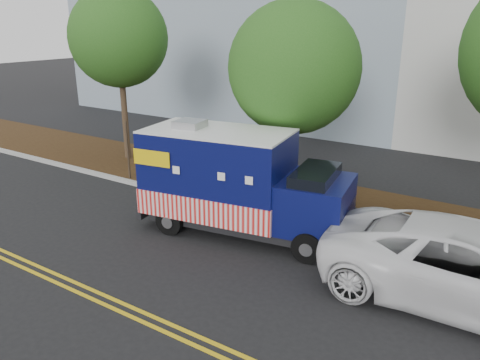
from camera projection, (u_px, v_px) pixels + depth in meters
The scene contains 10 objects.
ground at pixel (213, 226), 14.30m from camera, with size 120.00×120.00×0.00m, color black.
curb at pixel (238, 209), 15.39m from camera, with size 120.00×0.18×0.15m, color #9E9E99.
mulch_strip at pixel (270, 191), 17.06m from camera, with size 120.00×4.00×0.15m, color black.
centerline_near at pixel (100, 293), 10.76m from camera, with size 120.00×0.10×0.01m, color gold.
centerline_far at pixel (91, 298), 10.56m from camera, with size 120.00×0.10×0.01m, color gold.
tree_a at pixel (119, 38), 19.27m from camera, with size 4.06×4.06×7.32m.
tree_b at pixel (294, 68), 14.61m from camera, with size 4.17×4.17×6.64m.
sign_post at pixel (128, 152), 17.82m from camera, with size 0.06×0.06×2.40m, color #473828.
food_truck at pixel (235, 184), 13.55m from camera, with size 6.37×3.15×3.22m.
white_car at pixel (474, 268), 10.10m from camera, with size 2.98×6.47×1.80m, color white.
Camera 1 is at (7.79, -10.53, 5.96)m, focal length 35.00 mm.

